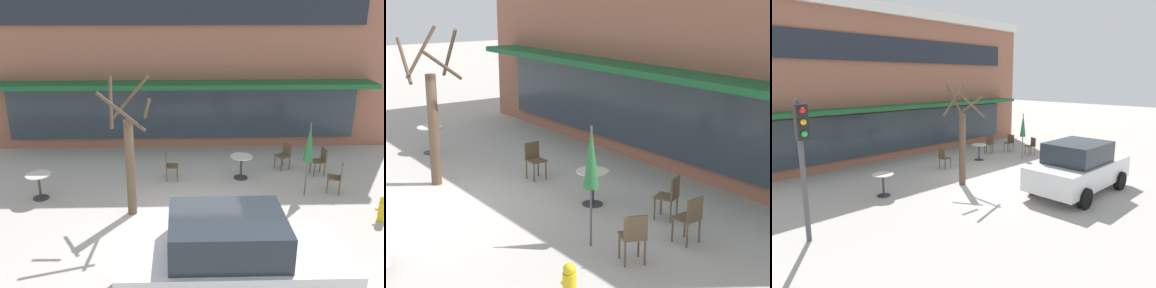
# 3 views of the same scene
# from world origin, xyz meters

# --- Properties ---
(ground_plane) EXTENTS (80.00, 80.00, 0.00)m
(ground_plane) POSITION_xyz_m (0.00, 0.00, 0.00)
(ground_plane) COLOR #ADA8A0
(building_facade) EXTENTS (16.41, 9.10, 7.14)m
(building_facade) POSITION_xyz_m (0.00, 9.96, 3.57)
(building_facade) COLOR #935B47
(building_facade) RESTS_ON ground
(cafe_table_near_wall) EXTENTS (0.70, 0.70, 0.76)m
(cafe_table_near_wall) POSITION_xyz_m (1.83, 2.96, 0.52)
(cafe_table_near_wall) COLOR #333338
(cafe_table_near_wall) RESTS_ON ground
(cafe_table_streetside) EXTENTS (0.70, 0.70, 0.76)m
(cafe_table_streetside) POSITION_xyz_m (-4.15, 1.70, 0.52)
(cafe_table_streetside) COLOR #333338
(cafe_table_streetside) RESTS_ON ground
(patio_umbrella_green_folded) EXTENTS (0.28, 0.28, 2.20)m
(patio_umbrella_green_folded) POSITION_xyz_m (3.52, 1.68, 1.63)
(patio_umbrella_green_folded) COLOR #4C4C51
(patio_umbrella_green_folded) RESTS_ON ground
(cafe_chair_0) EXTENTS (0.41, 0.41, 0.89)m
(cafe_chair_0) POSITION_xyz_m (-0.46, 2.89, 0.53)
(cafe_chair_0) COLOR brown
(cafe_chair_0) RESTS_ON ground
(cafe_chair_1) EXTENTS (0.52, 0.52, 0.89)m
(cafe_chair_1) POSITION_xyz_m (4.50, 1.84, 0.53)
(cafe_chair_1) COLOR brown
(cafe_chair_1) RESTS_ON ground
(cafe_chair_2) EXTENTS (0.53, 0.53, 0.89)m
(cafe_chair_2) POSITION_xyz_m (3.40, 3.71, 0.53)
(cafe_chair_2) COLOR brown
(cafe_chair_2) RESTS_ON ground
(cafe_chair_3) EXTENTS (0.43, 0.43, 0.89)m
(cafe_chair_3) POSITION_xyz_m (4.45, 3.19, 0.53)
(cafe_chair_3) COLOR brown
(cafe_chair_3) RESTS_ON ground
(street_tree) EXTENTS (1.28, 1.28, 3.67)m
(street_tree) POSITION_xyz_m (-1.40, 0.76, 1.62)
(street_tree) COLOR brown
(street_tree) RESTS_ON ground
(fire_hydrant) EXTENTS (0.36, 0.20, 0.71)m
(fire_hydrant) POSITION_xyz_m (5.08, 0.17, 0.35)
(fire_hydrant) COLOR gold
(fire_hydrant) RESTS_ON ground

